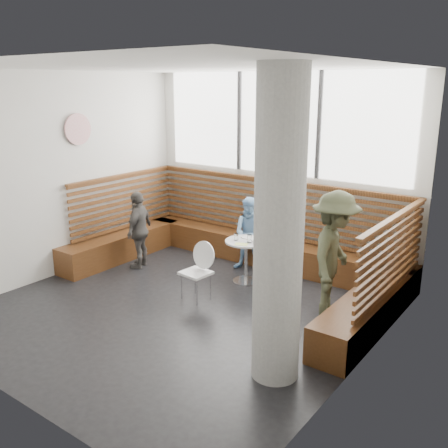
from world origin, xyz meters
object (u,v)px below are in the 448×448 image
Objects in this scene: concrete_column at (279,231)px; child_back at (251,234)px; cafe_chair at (199,266)px; adult_man at (334,255)px; child_left at (139,230)px; cafe_table at (246,252)px.

child_back is at bearing 128.06° from concrete_column.
adult_man is at bearing 25.27° from cafe_chair.
adult_man is (1.77, 0.63, 0.36)m from cafe_chair.
concrete_column is 2.45× the size of child_left.
cafe_chair is at bearing -109.60° from child_back.
cafe_chair is 1.69m from child_left.
cafe_table is 0.55m from child_back.
concrete_column is 3.81× the size of cafe_chair.
concrete_column reaches higher than adult_man.
cafe_chair is 0.68× the size of child_back.
concrete_column reaches higher than cafe_chair.
child_left is (-3.52, 1.48, -0.95)m from concrete_column.
child_left reaches higher than cafe_chair.
adult_man is at bearing -44.23° from child_back.
concrete_column is at bearing -23.31° from cafe_chair.
cafe_chair is 1.42m from child_back.
concrete_column is 3.93m from child_left.
child_left reaches higher than cafe_table.
child_back is at bearing 96.84° from cafe_chair.
cafe_chair is 0.64× the size of child_left.
adult_man is 1.97m from child_back.
concrete_column is 3.27m from child_back.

